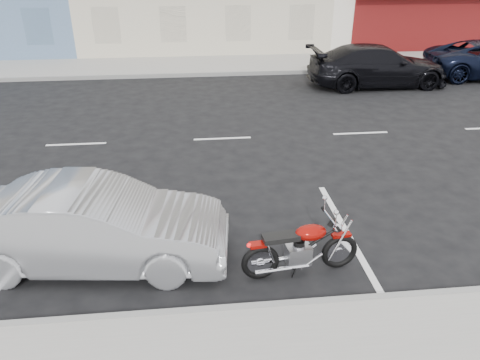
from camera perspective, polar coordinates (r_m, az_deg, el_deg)
The scene contains 7 objects.
ground at distance 13.45m, azimuth 6.40°, elevation 5.37°, with size 120.00×120.00×0.00m, color black.
sidewalk_far at distance 21.58m, azimuth -12.08°, elevation 13.35°, with size 80.00×3.40×0.15m, color gray.
curb_near at distance 7.42m, azimuth -22.64°, elevation -15.95°, with size 80.00×0.12×0.16m, color gray.
curb_far at distance 19.93m, azimuth -12.50°, elevation 12.24°, with size 80.00×0.12×0.16m, color gray.
motorcycle at distance 7.95m, azimuth 12.28°, elevation -7.66°, with size 1.98×0.66×1.00m.
sedan_silver at distance 8.10m, azimuth -17.29°, elevation -5.38°, with size 1.53×4.38×1.44m, color #93959A.
car_far at distance 18.98m, azimuth 16.43°, elevation 13.23°, with size 2.14×5.27×1.53m, color black.
Camera 1 is at (-2.79, -12.22, 4.86)m, focal length 35.00 mm.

